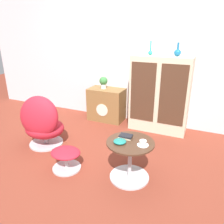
{
  "coord_description": "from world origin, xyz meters",
  "views": [
    {
      "loc": [
        1.25,
        -2.12,
        1.64
      ],
      "look_at": [
        0.1,
        0.48,
        0.55
      ],
      "focal_mm": 35.0,
      "sensor_mm": 36.0,
      "label": 1
    }
  ],
  "objects_px": {
    "coffee_table": "(130,159)",
    "teacup": "(143,143)",
    "sideboard": "(160,94)",
    "ottoman": "(66,156)",
    "tv_console": "(107,104)",
    "egg_chair": "(42,123)",
    "potted_plant": "(103,82)",
    "book_stack": "(125,136)",
    "vase_inner_left": "(178,52)",
    "bowl": "(120,141)",
    "vase_leftmost": "(150,52)"
  },
  "relations": [
    {
      "from": "coffee_table",
      "to": "teacup",
      "type": "bearing_deg",
      "value": -6.81
    },
    {
      "from": "coffee_table",
      "to": "teacup",
      "type": "height_order",
      "value": "teacup"
    },
    {
      "from": "sideboard",
      "to": "ottoman",
      "type": "height_order",
      "value": "sideboard"
    },
    {
      "from": "tv_console",
      "to": "ottoman",
      "type": "relative_size",
      "value": 1.74
    },
    {
      "from": "sideboard",
      "to": "coffee_table",
      "type": "bearing_deg",
      "value": -89.71
    },
    {
      "from": "sideboard",
      "to": "coffee_table",
      "type": "relative_size",
      "value": 2.33
    },
    {
      "from": "egg_chair",
      "to": "teacup",
      "type": "height_order",
      "value": "egg_chair"
    },
    {
      "from": "potted_plant",
      "to": "book_stack",
      "type": "height_order",
      "value": "potted_plant"
    },
    {
      "from": "vase_inner_left",
      "to": "sideboard",
      "type": "bearing_deg",
      "value": -178.96
    },
    {
      "from": "egg_chair",
      "to": "potted_plant",
      "type": "relative_size",
      "value": 3.67
    },
    {
      "from": "egg_chair",
      "to": "book_stack",
      "type": "distance_m",
      "value": 1.34
    },
    {
      "from": "vase_inner_left",
      "to": "tv_console",
      "type": "bearing_deg",
      "value": 179.24
    },
    {
      "from": "coffee_table",
      "to": "bowl",
      "type": "height_order",
      "value": "bowl"
    },
    {
      "from": "tv_console",
      "to": "book_stack",
      "type": "relative_size",
      "value": 4.02
    },
    {
      "from": "egg_chair",
      "to": "book_stack",
      "type": "relative_size",
      "value": 4.88
    },
    {
      "from": "potted_plant",
      "to": "coffee_table",
      "type": "bearing_deg",
      "value": -54.71
    },
    {
      "from": "coffee_table",
      "to": "ottoman",
      "type": "bearing_deg",
      "value": -168.97
    },
    {
      "from": "bowl",
      "to": "coffee_table",
      "type": "bearing_deg",
      "value": 34.09
    },
    {
      "from": "vase_leftmost",
      "to": "potted_plant",
      "type": "distance_m",
      "value": 1.02
    },
    {
      "from": "egg_chair",
      "to": "coffee_table",
      "type": "bearing_deg",
      "value": -7.92
    },
    {
      "from": "sideboard",
      "to": "teacup",
      "type": "distance_m",
      "value": 1.5
    },
    {
      "from": "sideboard",
      "to": "teacup",
      "type": "bearing_deg",
      "value": -84.11
    },
    {
      "from": "tv_console",
      "to": "teacup",
      "type": "height_order",
      "value": "tv_console"
    },
    {
      "from": "ottoman",
      "to": "teacup",
      "type": "height_order",
      "value": "teacup"
    },
    {
      "from": "potted_plant",
      "to": "teacup",
      "type": "bearing_deg",
      "value": -51.46
    },
    {
      "from": "potted_plant",
      "to": "teacup",
      "type": "height_order",
      "value": "potted_plant"
    },
    {
      "from": "vase_inner_left",
      "to": "teacup",
      "type": "xyz_separation_m",
      "value": [
        -0.06,
        -1.49,
        -0.81
      ]
    },
    {
      "from": "tv_console",
      "to": "ottoman",
      "type": "xyz_separation_m",
      "value": [
        0.22,
        -1.64,
        -0.12
      ]
    },
    {
      "from": "vase_leftmost",
      "to": "potted_plant",
      "type": "xyz_separation_m",
      "value": [
        -0.84,
        0.02,
        -0.57
      ]
    },
    {
      "from": "book_stack",
      "to": "coffee_table",
      "type": "bearing_deg",
      "value": -36.79
    },
    {
      "from": "egg_chair",
      "to": "sideboard",
      "type": "bearing_deg",
      "value": 42.09
    },
    {
      "from": "teacup",
      "to": "book_stack",
      "type": "xyz_separation_m",
      "value": [
        -0.23,
        0.08,
        -0.0
      ]
    },
    {
      "from": "egg_chair",
      "to": "coffee_table",
      "type": "relative_size",
      "value": 1.49
    },
    {
      "from": "sideboard",
      "to": "ottoman",
      "type": "bearing_deg",
      "value": -115.37
    },
    {
      "from": "ottoman",
      "to": "teacup",
      "type": "relative_size",
      "value": 3.07
    },
    {
      "from": "tv_console",
      "to": "vase_inner_left",
      "type": "distance_m",
      "value": 1.56
    },
    {
      "from": "tv_console",
      "to": "vase_leftmost",
      "type": "relative_size",
      "value": 3.03
    },
    {
      "from": "egg_chair",
      "to": "ottoman",
      "type": "distance_m",
      "value": 0.75
    },
    {
      "from": "sideboard",
      "to": "book_stack",
      "type": "distance_m",
      "value": 1.41
    },
    {
      "from": "sideboard",
      "to": "bowl",
      "type": "height_order",
      "value": "sideboard"
    },
    {
      "from": "egg_chair",
      "to": "book_stack",
      "type": "xyz_separation_m",
      "value": [
        1.33,
        -0.14,
        0.13
      ]
    },
    {
      "from": "egg_chair",
      "to": "vase_inner_left",
      "type": "distance_m",
      "value": 2.27
    },
    {
      "from": "sideboard",
      "to": "coffee_table",
      "type": "height_order",
      "value": "sideboard"
    },
    {
      "from": "sideboard",
      "to": "bowl",
      "type": "relative_size",
      "value": 8.83
    },
    {
      "from": "egg_chair",
      "to": "bowl",
      "type": "relative_size",
      "value": 5.65
    },
    {
      "from": "vase_leftmost",
      "to": "vase_inner_left",
      "type": "height_order",
      "value": "vase_leftmost"
    },
    {
      "from": "sideboard",
      "to": "teacup",
      "type": "height_order",
      "value": "sideboard"
    },
    {
      "from": "coffee_table",
      "to": "egg_chair",
      "type": "bearing_deg",
      "value": 172.08
    },
    {
      "from": "egg_chair",
      "to": "teacup",
      "type": "distance_m",
      "value": 1.58
    },
    {
      "from": "ottoman",
      "to": "vase_inner_left",
      "type": "bearing_deg",
      "value": 58.86
    }
  ]
}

